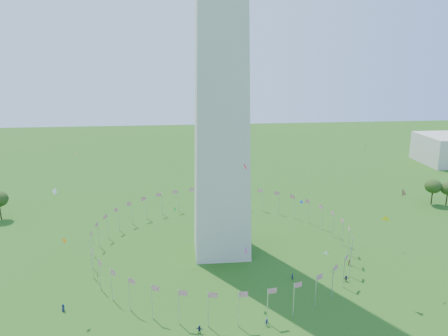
{
  "coord_description": "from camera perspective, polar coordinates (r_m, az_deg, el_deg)",
  "views": [
    {
      "loc": [
        -12.49,
        -77.75,
        62.06
      ],
      "look_at": [
        -0.72,
        35.0,
        31.59
      ],
      "focal_mm": 35.0,
      "sensor_mm": 36.0,
      "label": 1
    }
  ],
  "objects": [
    {
      "name": "flag_ring",
      "position": [
        140.67,
        -0.35,
        -9.11
      ],
      "size": [
        80.24,
        80.24,
        9.0
      ],
      "color": "silver",
      "rests_on": "ground"
    },
    {
      "name": "kites_aloft",
      "position": [
        113.99,
        9.58,
        -6.67
      ],
      "size": [
        101.09,
        79.73,
        32.98
      ],
      "color": "yellow",
      "rests_on": "ground"
    }
  ]
}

